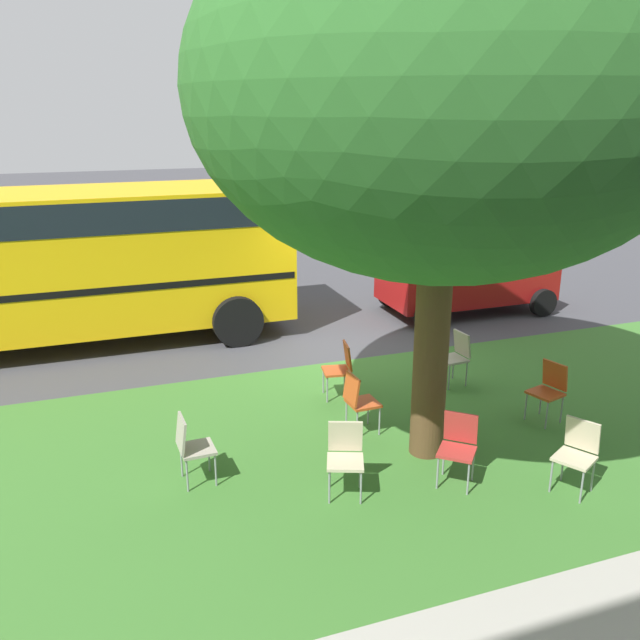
{
  "coord_description": "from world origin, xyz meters",
  "views": [
    {
      "loc": [
        4.49,
        10.5,
        4.34
      ],
      "look_at": [
        1.23,
        1.41,
        1.23
      ],
      "focal_mm": 37.24,
      "sensor_mm": 36.0,
      "label": 1
    }
  ],
  "objects_px": {
    "street_tree": "(445,88)",
    "chair_1": "(456,354)",
    "chair_5": "(577,450)",
    "chair_2": "(341,366)",
    "chair_4": "(345,453)",
    "chair_3": "(191,444)",
    "school_bus": "(2,257)",
    "chair_7": "(458,443)",
    "chair_6": "(549,387)",
    "parked_car": "(468,275)",
    "chair_0": "(358,398)"
  },
  "relations": [
    {
      "from": "street_tree",
      "to": "chair_1",
      "type": "xyz_separation_m",
      "value": [
        -1.53,
        -1.86,
        -4.02
      ]
    },
    {
      "from": "chair_5",
      "to": "street_tree",
      "type": "bearing_deg",
      "value": -48.93
    },
    {
      "from": "chair_2",
      "to": "chair_4",
      "type": "xyz_separation_m",
      "value": [
        0.94,
        2.54,
        0.0
      ]
    },
    {
      "from": "chair_4",
      "to": "chair_3",
      "type": "bearing_deg",
      "value": -26.35
    },
    {
      "from": "chair_5",
      "to": "school_bus",
      "type": "height_order",
      "value": "school_bus"
    },
    {
      "from": "chair_2",
      "to": "school_bus",
      "type": "xyz_separation_m",
      "value": [
        4.97,
        -4.12,
        1.24
      ]
    },
    {
      "from": "chair_5",
      "to": "chair_7",
      "type": "distance_m",
      "value": 1.37
    },
    {
      "from": "chair_1",
      "to": "chair_7",
      "type": "distance_m",
      "value": 3.06
    },
    {
      "from": "street_tree",
      "to": "chair_4",
      "type": "distance_m",
      "value": 4.28
    },
    {
      "from": "chair_3",
      "to": "chair_6",
      "type": "xyz_separation_m",
      "value": [
        -5.1,
        0.04,
        0.0
      ]
    },
    {
      "from": "chair_2",
      "to": "chair_3",
      "type": "height_order",
      "value": "same"
    },
    {
      "from": "chair_6",
      "to": "chair_2",
      "type": "bearing_deg",
      "value": -35.2
    },
    {
      "from": "street_tree",
      "to": "chair_1",
      "type": "distance_m",
      "value": 4.69
    },
    {
      "from": "chair_2",
      "to": "chair_1",
      "type": "bearing_deg",
      "value": 175.77
    },
    {
      "from": "chair_6",
      "to": "parked_car",
      "type": "bearing_deg",
      "value": -109.51
    },
    {
      "from": "street_tree",
      "to": "chair_5",
      "type": "distance_m",
      "value": 4.43
    },
    {
      "from": "street_tree",
      "to": "parked_car",
      "type": "xyz_separation_m",
      "value": [
        -3.89,
        -5.33,
        -3.7
      ]
    },
    {
      "from": "chair_6",
      "to": "parked_car",
      "type": "height_order",
      "value": "parked_car"
    },
    {
      "from": "chair_0",
      "to": "chair_7",
      "type": "bearing_deg",
      "value": 111.58
    },
    {
      "from": "chair_7",
      "to": "parked_car",
      "type": "xyz_separation_m",
      "value": [
        -3.9,
        -6.11,
        0.32
      ]
    },
    {
      "from": "street_tree",
      "to": "school_bus",
      "type": "xyz_separation_m",
      "value": [
        5.39,
        -6.13,
        -2.78
      ]
    },
    {
      "from": "street_tree",
      "to": "chair_1",
      "type": "height_order",
      "value": "street_tree"
    },
    {
      "from": "chair_1",
      "to": "chair_0",
      "type": "bearing_deg",
      "value": 26.07
    },
    {
      "from": "chair_6",
      "to": "chair_7",
      "type": "distance_m",
      "value": 2.33
    },
    {
      "from": "chair_1",
      "to": "parked_car",
      "type": "bearing_deg",
      "value": -124.21
    },
    {
      "from": "chair_7",
      "to": "chair_1",
      "type": "bearing_deg",
      "value": -120.29
    },
    {
      "from": "chair_5",
      "to": "parked_car",
      "type": "bearing_deg",
      "value": -111.7
    },
    {
      "from": "school_bus",
      "to": "chair_0",
      "type": "bearing_deg",
      "value": 131.78
    },
    {
      "from": "chair_1",
      "to": "chair_4",
      "type": "xyz_separation_m",
      "value": [
        2.9,
        2.4,
        0.0
      ]
    },
    {
      "from": "chair_6",
      "to": "school_bus",
      "type": "xyz_separation_m",
      "value": [
        7.48,
        -5.89,
        1.24
      ]
    },
    {
      "from": "chair_1",
      "to": "parked_car",
      "type": "relative_size",
      "value": 0.24
    },
    {
      "from": "chair_4",
      "to": "chair_7",
      "type": "height_order",
      "value": "same"
    },
    {
      "from": "school_bus",
      "to": "chair_5",
      "type": "bearing_deg",
      "value": 131.29
    },
    {
      "from": "chair_0",
      "to": "chair_5",
      "type": "xyz_separation_m",
      "value": [
        -1.85,
        2.2,
        0.0
      ]
    },
    {
      "from": "chair_2",
      "to": "school_bus",
      "type": "relative_size",
      "value": 0.08
    },
    {
      "from": "street_tree",
      "to": "chair_3",
      "type": "distance_m",
      "value": 5.03
    },
    {
      "from": "chair_2",
      "to": "school_bus",
      "type": "distance_m",
      "value": 6.58
    },
    {
      "from": "chair_1",
      "to": "chair_3",
      "type": "bearing_deg",
      "value": 19.17
    },
    {
      "from": "chair_7",
      "to": "parked_car",
      "type": "height_order",
      "value": "parked_car"
    },
    {
      "from": "chair_5",
      "to": "chair_6",
      "type": "xyz_separation_m",
      "value": [
        -0.87,
        -1.63,
        0.0
      ]
    },
    {
      "from": "chair_4",
      "to": "school_bus",
      "type": "relative_size",
      "value": 0.08
    },
    {
      "from": "street_tree",
      "to": "chair_2",
      "type": "height_order",
      "value": "street_tree"
    },
    {
      "from": "chair_1",
      "to": "chair_6",
      "type": "distance_m",
      "value": 1.72
    },
    {
      "from": "street_tree",
      "to": "chair_0",
      "type": "bearing_deg",
      "value": -51.69
    },
    {
      "from": "chair_4",
      "to": "chair_6",
      "type": "bearing_deg",
      "value": -167.35
    },
    {
      "from": "chair_1",
      "to": "chair_4",
      "type": "distance_m",
      "value": 3.76
    },
    {
      "from": "chair_2",
      "to": "chair_4",
      "type": "height_order",
      "value": "same"
    },
    {
      "from": "chair_0",
      "to": "school_bus",
      "type": "distance_m",
      "value": 7.25
    },
    {
      "from": "chair_7",
      "to": "school_bus",
      "type": "xyz_separation_m",
      "value": [
        5.38,
        -6.91,
        1.24
      ]
    },
    {
      "from": "chair_0",
      "to": "school_bus",
      "type": "bearing_deg",
      "value": -48.22
    }
  ]
}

